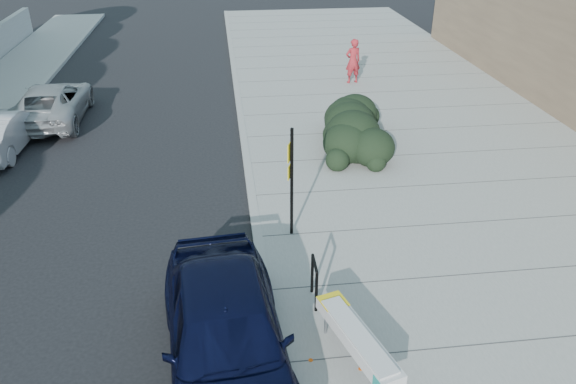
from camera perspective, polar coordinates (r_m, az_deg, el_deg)
name	(u,v)px	position (r m, az deg, el deg)	size (l,w,h in m)	color
ground	(265,296)	(11.53, -2.30, -10.52)	(120.00, 120.00, 0.00)	black
sidewalk_near	(442,170)	(16.89, 15.40, 2.16)	(11.20, 50.00, 0.15)	gray
curb_near	(250,181)	(15.70, -3.92, 1.16)	(0.22, 50.00, 0.17)	#9E9E99
bench	(357,339)	(9.66, 7.04, -14.56)	(1.05, 2.28, 0.67)	gray
bike_rack	(314,278)	(10.84, 2.70, -8.72)	(0.07, 0.63, 0.92)	black
sign_post	(291,176)	(12.44, 0.32, 1.63)	(0.15, 0.29, 2.63)	black
hedge	(355,122)	(17.66, 6.85, 7.05)	(1.97, 3.94, 1.48)	black
sedan_navy	(226,333)	(9.49, -6.30, -14.09)	(2.02, 5.01, 1.71)	black
wagon_silver	(1,131)	(19.63, -27.15, 5.51)	(1.37, 3.94, 1.30)	#B7B7BC
suv_silver	(52,103)	(21.60, -22.86, 8.38)	(2.21, 4.80, 1.33)	#A2A4A7
pedestrian	(353,61)	(23.82, 6.62, 13.08)	(0.66, 0.43, 1.81)	maroon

